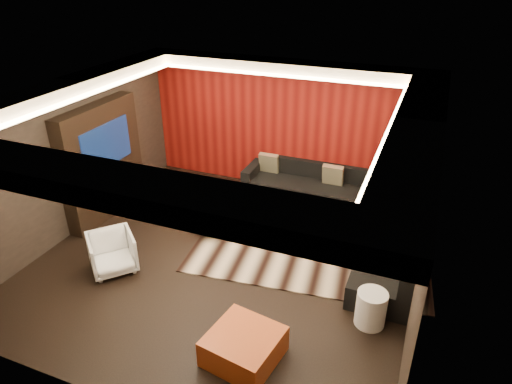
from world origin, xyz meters
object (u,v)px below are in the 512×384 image
at_px(white_side_table, 371,308).
at_px(armchair, 112,253).
at_px(coffee_table, 283,211).
at_px(orange_ottoman, 244,346).
at_px(drum_stool, 230,209).
at_px(sectional_sofa, 352,213).

relative_size(white_side_table, armchair, 0.74).
relative_size(coffee_table, orange_ottoman, 1.38).
bearing_deg(white_side_table, drum_stool, 148.25).
xyz_separation_m(white_side_table, orange_ottoman, (-1.38, -1.22, -0.07)).
bearing_deg(sectional_sofa, coffee_table, -173.42).
distance_m(coffee_table, drum_stool, 1.05).
xyz_separation_m(drum_stool, white_side_table, (3.00, -1.86, 0.04)).
relative_size(white_side_table, sectional_sofa, 0.14).
distance_m(white_side_table, sectional_sofa, 2.62).
height_order(drum_stool, sectional_sofa, sectional_sofa).
bearing_deg(orange_ottoman, armchair, 161.25).
bearing_deg(drum_stool, coffee_table, 28.24).
distance_m(coffee_table, white_side_table, 3.14).
bearing_deg(coffee_table, orange_ottoman, -78.97).
height_order(orange_ottoman, sectional_sofa, sectional_sofa).
bearing_deg(orange_ottoman, sectional_sofa, 80.54).
height_order(white_side_table, armchair, armchair).
distance_m(orange_ottoman, armchair, 2.85).
xyz_separation_m(drum_stool, orange_ottoman, (1.61, -3.07, -0.03)).
bearing_deg(drum_stool, orange_ottoman, -62.27).
bearing_deg(drum_stool, armchair, -116.76).
xyz_separation_m(white_side_table, sectional_sofa, (-0.77, 2.50, -0.00)).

